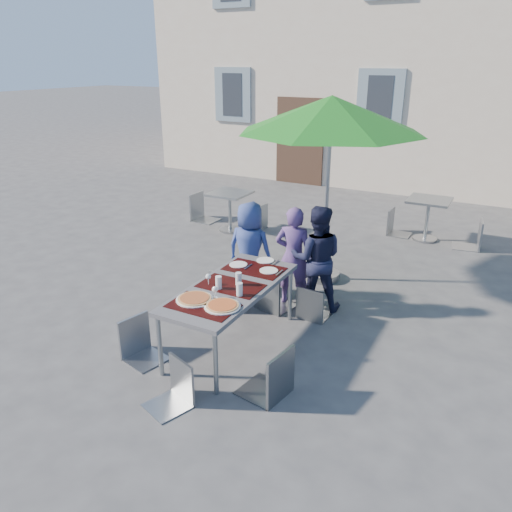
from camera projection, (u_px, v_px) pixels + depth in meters
The scene contains 22 objects.
ground at pixel (206, 320), 6.34m from camera, with size 90.00×90.00×0.00m, color #414143.
dining_table at pixel (231, 290), 5.56m from camera, with size 0.80×1.85×0.76m.
pizza_near_left at pixel (195, 299), 5.20m from camera, with size 0.39×0.39×0.03m.
pizza_near_right at pixel (222, 306), 5.05m from camera, with size 0.37×0.37×0.03m.
glassware at pixel (228, 284), 5.41m from camera, with size 0.51×0.46×0.15m.
place_settings at pixel (258, 265), 6.07m from camera, with size 0.67×0.50×0.01m.
child_0 at pixel (250, 249), 6.83m from camera, with size 0.65×0.42×1.33m, color navy.
child_1 at pixel (293, 256), 6.56m from camera, with size 0.49×0.32×1.36m, color #543A77.
child_2 at pixel (317, 258), 6.43m from camera, with size 0.68×0.39×1.41m, color #181A35.
chair_0 at pixel (226, 268), 6.51m from camera, with size 0.49×0.50×0.96m.
chair_1 at pixel (272, 270), 6.43m from camera, with size 0.51×0.51×0.96m.
chair_2 at pixel (314, 284), 6.22m from camera, with size 0.40×0.40×0.84m.
chair_3 at pixel (137, 316), 5.38m from camera, with size 0.48×0.48×0.89m.
chair_4 at pixel (272, 345), 4.71m from camera, with size 0.51×0.50×0.99m.
chair_5 at pixel (172, 360), 4.65m from camera, with size 0.48×0.48×0.85m.
patio_umbrella at pixel (331, 116), 6.68m from camera, with size 2.58×2.58×2.65m.
cafe_table_0 at pixel (230, 204), 9.47m from camera, with size 0.71×0.71×0.76m.
bg_chair_l_0 at pixel (200, 190), 10.08m from camera, with size 0.49×0.48×1.05m.
bg_chair_r_0 at pixel (257, 202), 9.54m from camera, with size 0.46×0.45×0.94m.
cafe_table_1 at pixel (428, 212), 8.97m from camera, with size 0.72×0.72×0.77m.
bg_chair_l_1 at pixel (397, 207), 9.29m from camera, with size 0.42×0.41×0.91m.
bg_chair_r_1 at pixel (477, 217), 8.56m from camera, with size 0.50×0.49×0.98m.
Camera 1 is at (3.21, -4.63, 3.10)m, focal length 35.00 mm.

